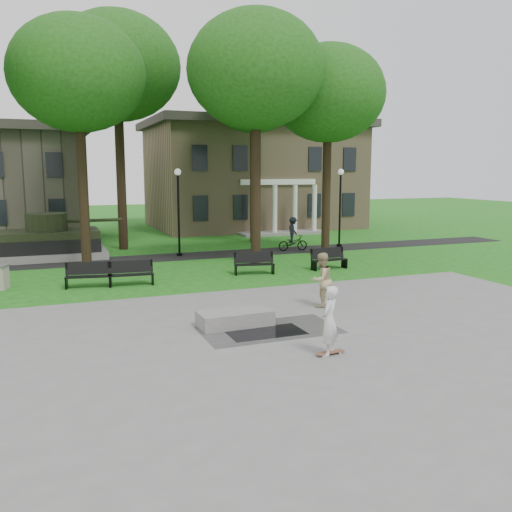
{
  "coord_description": "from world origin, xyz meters",
  "views": [
    {
      "loc": [
        -6.29,
        -16.53,
        4.6
      ],
      "look_at": [
        1.14,
        2.43,
        1.4
      ],
      "focal_mm": 38.0,
      "sensor_mm": 36.0,
      "label": 1
    }
  ],
  "objects_px": {
    "skateboarder": "(329,321)",
    "park_bench_0": "(88,274)",
    "concrete_block": "(235,318)",
    "friend_watching": "(321,280)",
    "cyclist": "(293,237)"
  },
  "relations": [
    {
      "from": "concrete_block",
      "to": "park_bench_0",
      "type": "relative_size",
      "value": 1.19
    },
    {
      "from": "concrete_block",
      "to": "friend_watching",
      "type": "xyz_separation_m",
      "value": [
        3.5,
        1.13,
        0.7
      ]
    },
    {
      "from": "park_bench_0",
      "to": "skateboarder",
      "type": "bearing_deg",
      "value": -54.78
    },
    {
      "from": "concrete_block",
      "to": "friend_watching",
      "type": "relative_size",
      "value": 1.19
    },
    {
      "from": "friend_watching",
      "to": "concrete_block",
      "type": "bearing_deg",
      "value": -2.57
    },
    {
      "from": "concrete_block",
      "to": "park_bench_0",
      "type": "xyz_separation_m",
      "value": [
        -3.64,
        7.34,
        0.28
      ]
    },
    {
      "from": "concrete_block",
      "to": "friend_watching",
      "type": "height_order",
      "value": "friend_watching"
    },
    {
      "from": "skateboarder",
      "to": "park_bench_0",
      "type": "bearing_deg",
      "value": -108.93
    },
    {
      "from": "concrete_block",
      "to": "cyclist",
      "type": "bearing_deg",
      "value": 58.5
    },
    {
      "from": "cyclist",
      "to": "friend_watching",
      "type": "bearing_deg",
      "value": 164.04
    },
    {
      "from": "skateboarder",
      "to": "friend_watching",
      "type": "bearing_deg",
      "value": -159.9
    },
    {
      "from": "skateboarder",
      "to": "friend_watching",
      "type": "height_order",
      "value": "friend_watching"
    },
    {
      "from": "cyclist",
      "to": "park_bench_0",
      "type": "bearing_deg",
      "value": 122.42
    },
    {
      "from": "cyclist",
      "to": "concrete_block",
      "type": "bearing_deg",
      "value": 153.63
    },
    {
      "from": "friend_watching",
      "to": "cyclist",
      "type": "relative_size",
      "value": 0.94
    }
  ]
}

